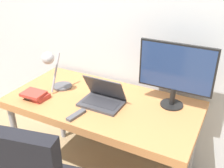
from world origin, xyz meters
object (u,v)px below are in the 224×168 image
desk_lamp (53,68)px  game_controller (31,96)px  laptop (102,98)px  monitor (176,71)px  book_stack (35,95)px

desk_lamp → game_controller: 0.26m
laptop → game_controller: laptop is taller
laptop → monitor: monitor is taller
game_controller → desk_lamp: bearing=60.3°
desk_lamp → game_controller: (-0.10, -0.17, -0.18)m
monitor → desk_lamp: size_ratio=1.49×
laptop → monitor: size_ratio=0.59×
monitor → desk_lamp: 0.90m
desk_lamp → book_stack: bearing=-113.3°
laptop → game_controller: 0.54m
laptop → book_stack: 0.51m
laptop → game_controller: bearing=-160.7°
monitor → laptop: bearing=-155.4°
monitor → game_controller: (-0.96, -0.39, -0.25)m
monitor → game_controller: bearing=-158.1°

